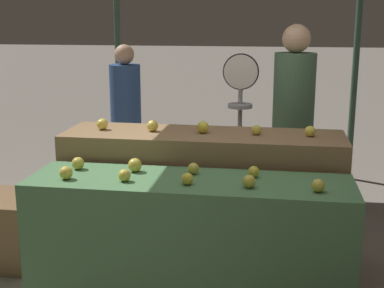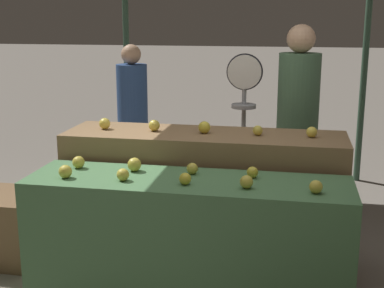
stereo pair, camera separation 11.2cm
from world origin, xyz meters
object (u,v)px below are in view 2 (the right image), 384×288
object	(u,v)px
person_vendor_at_scale	(298,114)
person_customer_left	(132,108)
produce_scale	(244,105)
wooden_crate_side	(7,226)

from	to	relation	value
person_vendor_at_scale	person_customer_left	xyz separation A→B (m)	(-1.68, 0.80, -0.13)
produce_scale	person_customer_left	world-z (taller)	person_customer_left
person_vendor_at_scale	produce_scale	bearing A→B (deg)	36.51
person_customer_left	produce_scale	bearing A→B (deg)	126.23
produce_scale	wooden_crate_side	bearing A→B (deg)	-154.41
person_vendor_at_scale	person_customer_left	distance (m)	1.87
person_customer_left	wooden_crate_side	bearing A→B (deg)	59.68
produce_scale	person_vendor_at_scale	xyz separation A→B (m)	(0.43, 0.17, -0.09)
wooden_crate_side	person_customer_left	bearing A→B (deg)	75.58
person_customer_left	wooden_crate_side	world-z (taller)	person_customer_left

